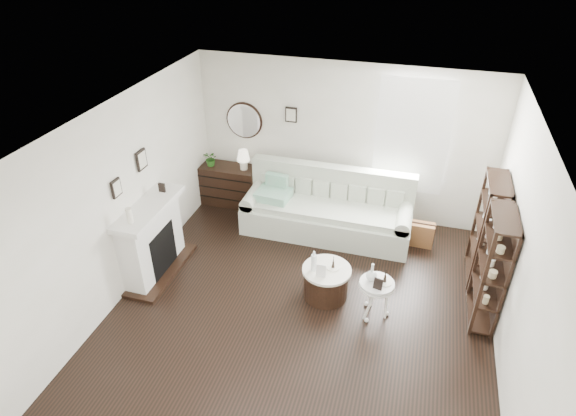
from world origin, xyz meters
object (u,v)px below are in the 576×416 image
(drum_table, at_px, (326,282))
(pedestal_table, at_px, (377,285))
(sofa, at_px, (327,212))
(dresser, at_px, (228,185))

(drum_table, bearing_deg, pedestal_table, -15.42)
(sofa, distance_m, pedestal_table, 2.09)
(sofa, height_order, drum_table, sofa)
(sofa, distance_m, dresser, 1.98)
(dresser, height_order, drum_table, dresser)
(dresser, relative_size, pedestal_table, 1.98)
(sofa, relative_size, dresser, 2.48)
(dresser, relative_size, drum_table, 1.64)
(sofa, xyz_separation_m, drum_table, (0.34, -1.62, -0.12))
(sofa, xyz_separation_m, dresser, (-1.94, 0.38, 0.02))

